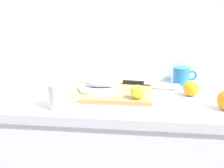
# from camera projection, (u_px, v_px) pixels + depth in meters

# --- Properties ---
(back_wall) EXTENTS (3.20, 0.05, 2.50)m
(back_wall) POSITION_uv_depth(u_px,v_px,m) (109.00, 17.00, 1.55)
(back_wall) COLOR silver
(back_wall) RESTS_ON ground_plane
(cutting_board) EXTENTS (0.37, 0.32, 0.02)m
(cutting_board) POSITION_uv_depth(u_px,v_px,m) (112.00, 92.00, 1.34)
(cutting_board) COLOR tan
(cutting_board) RESTS_ON kitchen_counter
(white_plate) EXTENTS (0.21, 0.21, 0.01)m
(white_plate) POSITION_uv_depth(u_px,v_px,m) (100.00, 88.00, 1.33)
(white_plate) COLOR white
(white_plate) RESTS_ON cutting_board
(fish_fillet) EXTENTS (0.15, 0.07, 0.04)m
(fish_fillet) POSITION_uv_depth(u_px,v_px,m) (100.00, 83.00, 1.33)
(fish_fillet) COLOR #999E99
(fish_fillet) RESTS_ON white_plate
(chef_knife) EXTENTS (0.29, 0.06, 0.02)m
(chef_knife) POSITION_uv_depth(u_px,v_px,m) (144.00, 83.00, 1.42)
(chef_knife) COLOR silver
(chef_knife) RESTS_ON cutting_board
(lemon_0) EXTENTS (0.06, 0.06, 0.06)m
(lemon_0) POSITION_uv_depth(u_px,v_px,m) (138.00, 92.00, 1.20)
(lemon_0) COLOR yellow
(lemon_0) RESTS_ON cutting_board
(coffee_mug_1) EXTENTS (0.13, 0.09, 0.09)m
(coffee_mug_1) POSITION_uv_depth(u_px,v_px,m) (182.00, 76.00, 1.50)
(coffee_mug_1) COLOR #2672B2
(coffee_mug_1) RESTS_ON kitchen_counter
(coffee_mug_2) EXTENTS (0.13, 0.09, 0.10)m
(coffee_mug_2) POSITION_uv_depth(u_px,v_px,m) (60.00, 96.00, 1.14)
(coffee_mug_2) COLOR white
(coffee_mug_2) RESTS_ON kitchen_counter
(orange_0) EXTENTS (0.07, 0.07, 0.07)m
(orange_0) POSITION_uv_depth(u_px,v_px,m) (191.00, 88.00, 1.30)
(orange_0) COLOR orange
(orange_0) RESTS_ON kitchen_counter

